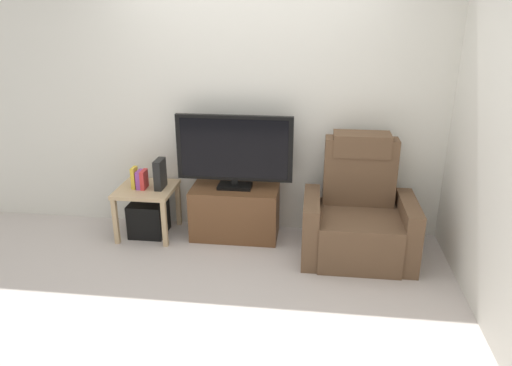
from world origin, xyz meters
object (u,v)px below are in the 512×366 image
object	(u,v)px
television	(234,150)
side_table	(147,195)
book_rightmost	(144,179)
subwoofer_box	(149,218)
book_leftmost	(134,178)
game_console	(160,174)
book_middle	(140,179)
recliner_armchair	(358,216)
tv_stand	(235,212)

from	to	relation	value
television	side_table	size ratio (longest dim) A/B	2.03
television	book_rightmost	distance (m)	0.92
subwoofer_box	book_leftmost	world-z (taller)	book_leftmost
book_leftmost	game_console	distance (m)	0.25
television	book_middle	xyz separation A→B (m)	(-0.90, -0.10, -0.30)
side_table	subwoofer_box	xyz separation A→B (m)	(-0.00, 0.00, -0.24)
recliner_armchair	book_middle	size ratio (longest dim) A/B	6.13
recliner_armchair	subwoofer_box	distance (m)	2.03
recliner_armchair	subwoofer_box	xyz separation A→B (m)	(-2.01, 0.16, -0.20)
book_leftmost	side_table	bearing A→B (deg)	11.31
tv_stand	side_table	size ratio (longest dim) A/B	1.55
television	book_leftmost	xyz separation A→B (m)	(-0.96, -0.10, -0.28)
recliner_armchair	book_middle	world-z (taller)	recliner_armchair
side_table	game_console	world-z (taller)	game_console
tv_stand	recliner_armchair	bearing A→B (deg)	-10.68
tv_stand	book_middle	distance (m)	0.96
recliner_armchair	book_rightmost	world-z (taller)	recliner_armchair
tv_stand	television	distance (m)	0.62
tv_stand	book_rightmost	distance (m)	0.93
tv_stand	game_console	size ratio (longest dim) A/B	2.94
recliner_armchair	book_middle	xyz separation A→B (m)	(-2.06, 0.14, 0.21)
television	book_leftmost	distance (m)	1.00
recliner_armchair	book_rightmost	xyz separation A→B (m)	(-2.02, 0.14, 0.21)
tv_stand	recliner_armchair	size ratio (longest dim) A/B	0.77
recliner_armchair	game_console	bearing A→B (deg)	167.99
recliner_armchair	side_table	distance (m)	2.02
book_leftmost	book_rightmost	xyz separation A→B (m)	(0.09, 0.00, -0.01)
recliner_armchair	tv_stand	bearing A→B (deg)	162.52
television	book_middle	distance (m)	0.96
book_middle	game_console	distance (m)	0.20
television	side_table	xyz separation A→B (m)	(-0.86, -0.08, -0.46)
side_table	book_leftmost	size ratio (longest dim) A/B	2.61
tv_stand	side_table	world-z (taller)	tv_stand
book_leftmost	book_middle	xyz separation A→B (m)	(0.05, 0.00, -0.02)
game_console	side_table	bearing A→B (deg)	-176.05
tv_stand	book_leftmost	size ratio (longest dim) A/B	4.04
game_console	tv_stand	bearing A→B (deg)	3.86
tv_stand	television	bearing A→B (deg)	90.00
subwoofer_box	game_console	distance (m)	0.49
side_table	book_middle	xyz separation A→B (m)	(-0.05, -0.02, 0.17)
television	subwoofer_box	bearing A→B (deg)	-174.87
book_rightmost	game_console	size ratio (longest dim) A/B	0.64
book_middle	book_rightmost	distance (m)	0.04
tv_stand	recliner_armchair	world-z (taller)	recliner_armchair
television	book_rightmost	size ratio (longest dim) A/B	6.06
book_rightmost	subwoofer_box	bearing A→B (deg)	72.90
subwoofer_box	book_rightmost	distance (m)	0.41
tv_stand	book_middle	xyz separation A→B (m)	(-0.90, -0.08, 0.33)
side_table	subwoofer_box	world-z (taller)	side_table
book_leftmost	book_middle	bearing A→B (deg)	0.00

